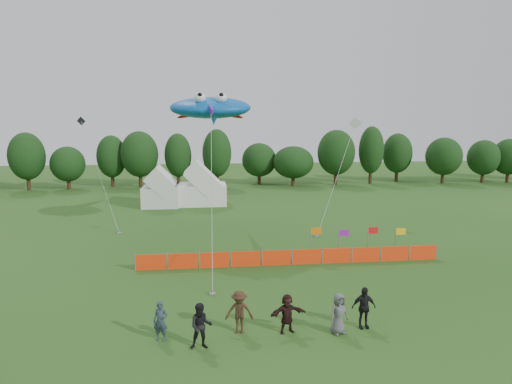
{
  "coord_description": "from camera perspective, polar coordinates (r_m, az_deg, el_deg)",
  "views": [
    {
      "loc": [
        -3.07,
        -19.88,
        9.29
      ],
      "look_at": [
        0.0,
        6.0,
        5.2
      ],
      "focal_mm": 32.0,
      "sensor_mm": 36.0,
      "label": 1
    }
  ],
  "objects": [
    {
      "name": "spectator_a",
      "position": [
        20.53,
        -11.85,
        -15.52
      ],
      "size": [
        0.7,
        0.54,
        1.72
      ],
      "primitive_type": "imported",
      "rotation": [
        0.0,
        0.0,
        -0.22
      ],
      "color": "#293744",
      "rests_on": "ground"
    },
    {
      "name": "ground",
      "position": [
        22.15,
        1.9,
        -15.88
      ],
      "size": [
        160.0,
        160.0,
        0.0
      ],
      "primitive_type": "plane",
      "color": "#234C16",
      "rests_on": "ground"
    },
    {
      "name": "small_kite_dark",
      "position": [
        45.06,
        -19.51,
        3.67
      ],
      "size": [
        5.59,
        10.13,
        9.71
      ],
      "color": "black",
      "rests_on": "ground"
    },
    {
      "name": "spectator_f",
      "position": [
        20.84,
        3.92,
        -14.91
      ],
      "size": [
        1.69,
        0.79,
        1.75
      ],
      "primitive_type": "imported",
      "rotation": [
        0.0,
        0.0,
        0.18
      ],
      "color": "black",
      "rests_on": "ground"
    },
    {
      "name": "flag_row",
      "position": [
        31.64,
        12.3,
        -5.66
      ],
      "size": [
        6.73,
        0.41,
        2.29
      ],
      "color": "gray",
      "rests_on": "ground"
    },
    {
      "name": "treeline",
      "position": [
        65.17,
        -2.64,
        4.41
      ],
      "size": [
        104.57,
        8.78,
        8.36
      ],
      "color": "#382314",
      "rests_on": "ground"
    },
    {
      "name": "spectator_d",
      "position": [
        21.74,
        13.31,
        -13.87
      ],
      "size": [
        1.13,
        0.49,
        1.91
      ],
      "primitive_type": "imported",
      "rotation": [
        0.0,
        0.0,
        0.02
      ],
      "color": "black",
      "rests_on": "ground"
    },
    {
      "name": "tent_left",
      "position": [
        50.89,
        -11.8,
        0.25
      ],
      "size": [
        4.01,
        4.01,
        3.53
      ],
      "color": "silver",
      "rests_on": "ground"
    },
    {
      "name": "barrier_fence",
      "position": [
        30.02,
        4.48,
        -8.14
      ],
      "size": [
        19.9,
        0.06,
        1.0
      ],
      "color": "#FB370D",
      "rests_on": "ground"
    },
    {
      "name": "small_kite_white",
      "position": [
        42.35,
        11.12,
        4.9
      ],
      "size": [
        6.23,
        7.81,
        9.66
      ],
      "color": "white",
      "rests_on": "ground"
    },
    {
      "name": "spectator_e",
      "position": [
        21.01,
        10.28,
        -14.72
      ],
      "size": [
        1.04,
        0.86,
        1.83
      ],
      "primitive_type": "imported",
      "rotation": [
        0.0,
        0.0,
        0.36
      ],
      "color": "#535359",
      "rests_on": "ground"
    },
    {
      "name": "stingray_kite",
      "position": [
        36.5,
        -5.68,
        10.38
      ],
      "size": [
        6.73,
        21.02,
        11.41
      ],
      "color": "blue",
      "rests_on": "ground"
    },
    {
      "name": "spectator_b",
      "position": [
        19.58,
        -6.88,
        -16.31
      ],
      "size": [
        0.94,
        0.73,
        1.93
      ],
      "primitive_type": "imported",
      "rotation": [
        0.0,
        0.0,
        0.0
      ],
      "color": "black",
      "rests_on": "ground"
    },
    {
      "name": "spectator_c",
      "position": [
        20.74,
        -2.1,
        -14.75
      ],
      "size": [
        1.33,
        0.88,
        1.92
      ],
      "primitive_type": "imported",
      "rotation": [
        0.0,
        0.0,
        -0.14
      ],
      "color": "#372316",
      "rests_on": "ground"
    },
    {
      "name": "tent_right",
      "position": [
        51.34,
        -6.71,
        0.56
      ],
      "size": [
        5.29,
        4.23,
        3.73
      ],
      "color": "white",
      "rests_on": "ground"
    }
  ]
}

